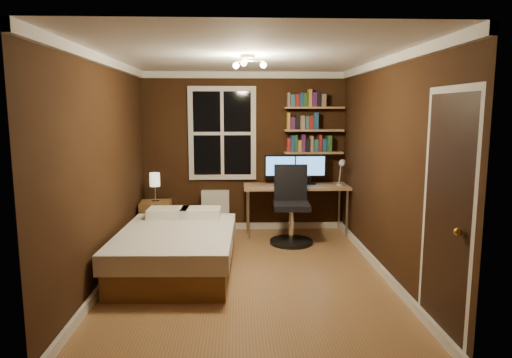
{
  "coord_description": "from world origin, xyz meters",
  "views": [
    {
      "loc": [
        -0.12,
        -5.14,
        1.92
      ],
      "look_at": [
        0.11,
        0.45,
        1.07
      ],
      "focal_mm": 32.0,
      "sensor_mm": 36.0,
      "label": 1
    }
  ],
  "objects_px": {
    "bedside_lamp": "(155,187)",
    "monitor_right": "(310,170)",
    "office_chair": "(291,213)",
    "desk": "(296,189)",
    "monitor_left": "(280,170)",
    "desk_lamp": "(341,172)",
    "nightstand": "(156,220)",
    "bed": "(177,250)",
    "radiator": "(216,211)"
  },
  "relations": [
    {
      "from": "bedside_lamp",
      "to": "monitor_right",
      "type": "distance_m",
      "value": 2.39
    },
    {
      "from": "nightstand",
      "to": "monitor_right",
      "type": "height_order",
      "value": "monitor_right"
    },
    {
      "from": "monitor_left",
      "to": "desk_lamp",
      "type": "distance_m",
      "value": 0.93
    },
    {
      "from": "bed",
      "to": "desk",
      "type": "bearing_deg",
      "value": 47.12
    },
    {
      "from": "office_chair",
      "to": "desk_lamp",
      "type": "bearing_deg",
      "value": 25.05
    },
    {
      "from": "monitor_left",
      "to": "desk_lamp",
      "type": "xyz_separation_m",
      "value": [
        0.9,
        -0.24,
        -0.01
      ]
    },
    {
      "from": "monitor_right",
      "to": "office_chair",
      "type": "bearing_deg",
      "value": -121.87
    },
    {
      "from": "desk",
      "to": "bedside_lamp",
      "type": "bearing_deg",
      "value": -175.4
    },
    {
      "from": "bedside_lamp",
      "to": "desk",
      "type": "relative_size",
      "value": 0.27
    },
    {
      "from": "desk",
      "to": "desk_lamp",
      "type": "relative_size",
      "value": 3.66
    },
    {
      "from": "desk",
      "to": "monitor_left",
      "type": "distance_m",
      "value": 0.38
    },
    {
      "from": "monitor_right",
      "to": "desk_lamp",
      "type": "height_order",
      "value": "monitor_right"
    },
    {
      "from": "nightstand",
      "to": "monitor_left",
      "type": "bearing_deg",
      "value": 4.02
    },
    {
      "from": "nightstand",
      "to": "bed",
      "type": "bearing_deg",
      "value": -74.78
    },
    {
      "from": "bed",
      "to": "nightstand",
      "type": "bearing_deg",
      "value": 110.67
    },
    {
      "from": "desk",
      "to": "nightstand",
      "type": "bearing_deg",
      "value": -175.4
    },
    {
      "from": "nightstand",
      "to": "office_chair",
      "type": "height_order",
      "value": "office_chair"
    },
    {
      "from": "bedside_lamp",
      "to": "desk",
      "type": "bearing_deg",
      "value": 4.6
    },
    {
      "from": "bed",
      "to": "office_chair",
      "type": "relative_size",
      "value": 1.68
    },
    {
      "from": "desk",
      "to": "office_chair",
      "type": "relative_size",
      "value": 1.43
    },
    {
      "from": "monitor_left",
      "to": "desk",
      "type": "bearing_deg",
      "value": -18.78
    },
    {
      "from": "monitor_right",
      "to": "office_chair",
      "type": "relative_size",
      "value": 0.45
    },
    {
      "from": "office_chair",
      "to": "bed",
      "type": "bearing_deg",
      "value": -140.46
    },
    {
      "from": "radiator",
      "to": "office_chair",
      "type": "height_order",
      "value": "office_chair"
    },
    {
      "from": "monitor_left",
      "to": "monitor_right",
      "type": "bearing_deg",
      "value": 0.0
    },
    {
      "from": "nightstand",
      "to": "bedside_lamp",
      "type": "distance_m",
      "value": 0.5
    },
    {
      "from": "bed",
      "to": "monitor_right",
      "type": "bearing_deg",
      "value": 44.74
    },
    {
      "from": "office_chair",
      "to": "monitor_right",
      "type": "bearing_deg",
      "value": 60.27
    },
    {
      "from": "nightstand",
      "to": "desk",
      "type": "distance_m",
      "value": 2.18
    },
    {
      "from": "bedside_lamp",
      "to": "monitor_right",
      "type": "height_order",
      "value": "monitor_right"
    },
    {
      "from": "bed",
      "to": "office_chair",
      "type": "bearing_deg",
      "value": 39.3
    },
    {
      "from": "bedside_lamp",
      "to": "radiator",
      "type": "distance_m",
      "value": 1.05
    },
    {
      "from": "monitor_left",
      "to": "radiator",
      "type": "bearing_deg",
      "value": 172.98
    },
    {
      "from": "desk",
      "to": "desk_lamp",
      "type": "bearing_deg",
      "value": -13.64
    },
    {
      "from": "nightstand",
      "to": "radiator",
      "type": "relative_size",
      "value": 0.86
    },
    {
      "from": "monitor_left",
      "to": "desk_lamp",
      "type": "height_order",
      "value": "monitor_left"
    },
    {
      "from": "desk_lamp",
      "to": "office_chair",
      "type": "height_order",
      "value": "desk_lamp"
    },
    {
      "from": "bedside_lamp",
      "to": "monitor_left",
      "type": "distance_m",
      "value": 1.93
    },
    {
      "from": "monitor_left",
      "to": "monitor_right",
      "type": "distance_m",
      "value": 0.47
    },
    {
      "from": "nightstand",
      "to": "radiator",
      "type": "distance_m",
      "value": 0.96
    },
    {
      "from": "desk",
      "to": "monitor_right",
      "type": "distance_m",
      "value": 0.38
    },
    {
      "from": "nightstand",
      "to": "office_chair",
      "type": "xyz_separation_m",
      "value": [
        2.0,
        -0.32,
        0.17
      ]
    },
    {
      "from": "nightstand",
      "to": "office_chair",
      "type": "distance_m",
      "value": 2.04
    },
    {
      "from": "bedside_lamp",
      "to": "office_chair",
      "type": "xyz_separation_m",
      "value": [
        2.0,
        -0.32,
        -0.33
      ]
    },
    {
      "from": "bed",
      "to": "monitor_left",
      "type": "xyz_separation_m",
      "value": [
        1.4,
        1.73,
        0.73
      ]
    },
    {
      "from": "nightstand",
      "to": "radiator",
      "type": "height_order",
      "value": "radiator"
    },
    {
      "from": "radiator",
      "to": "desk_lamp",
      "type": "xyz_separation_m",
      "value": [
        1.92,
        -0.37,
        0.66
      ]
    },
    {
      "from": "monitor_right",
      "to": "bedside_lamp",
      "type": "bearing_deg",
      "value": -173.91
    },
    {
      "from": "monitor_right",
      "to": "desk_lamp",
      "type": "bearing_deg",
      "value": -29.07
    },
    {
      "from": "desk",
      "to": "desk_lamp",
      "type": "distance_m",
      "value": 0.74
    }
  ]
}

